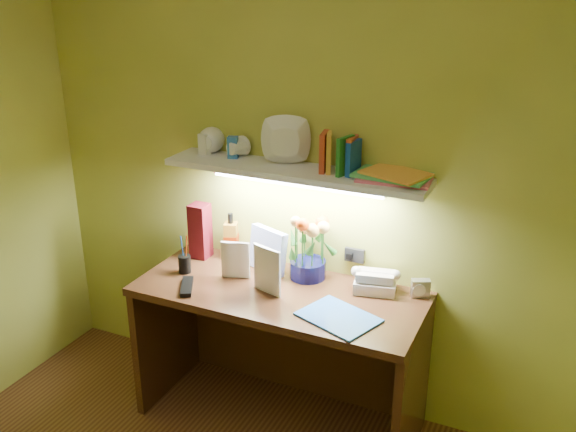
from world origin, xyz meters
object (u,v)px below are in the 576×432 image
(desk_clock, at_px, (420,288))
(whisky_bottle, at_px, (231,236))
(desk, at_px, (279,357))
(flower_bouquet, at_px, (308,248))
(telephone, at_px, (375,280))

(desk_clock, bearing_deg, whisky_bottle, 155.51)
(desk, bearing_deg, flower_bouquet, 69.91)
(flower_bouquet, distance_m, desk_clock, 0.58)
(desk, height_order, desk_clock, desk_clock)
(flower_bouquet, xyz_separation_m, whisky_bottle, (-0.46, 0.04, -0.03))
(whisky_bottle, bearing_deg, telephone, -2.80)
(flower_bouquet, bearing_deg, desk, -110.09)
(desk, xyz_separation_m, flower_bouquet, (0.07, 0.19, 0.53))
(desk, distance_m, flower_bouquet, 0.57)
(desk_clock, height_order, whisky_bottle, whisky_bottle)
(telephone, distance_m, desk_clock, 0.21)
(flower_bouquet, bearing_deg, telephone, 0.28)
(desk_clock, relative_size, whisky_bottle, 0.34)
(flower_bouquet, distance_m, telephone, 0.36)
(telephone, xyz_separation_m, desk_clock, (0.21, 0.03, -0.02))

